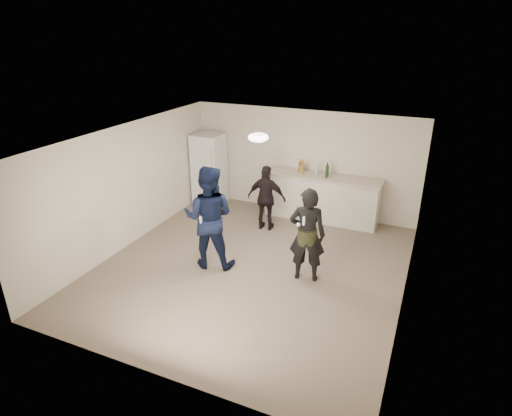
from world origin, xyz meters
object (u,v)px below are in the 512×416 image
at_px(shaker, 301,168).
at_px(man, 209,217).
at_px(woman, 307,235).
at_px(spectator, 267,198).
at_px(fridge, 209,169).
at_px(counter, 321,199).

xyz_separation_m(shaker, man, (-0.83, -2.96, -0.19)).
bearing_deg(man, shaker, -119.69).
bearing_deg(shaker, woman, -69.89).
distance_m(woman, spectator, 2.18).
distance_m(fridge, shaker, 2.41).
xyz_separation_m(fridge, man, (1.56, -2.80, 0.09)).
bearing_deg(fridge, woman, -37.04).
bearing_deg(shaker, spectator, -112.47).
xyz_separation_m(man, woman, (1.82, 0.25, -0.11)).
relative_size(counter, woman, 1.49).
height_order(man, spectator, man).
height_order(fridge, woman, fridge).
relative_size(woman, spectator, 1.18).
height_order(fridge, spectator, fridge).
relative_size(counter, fridge, 1.44).
height_order(shaker, man, man).
bearing_deg(woman, spectator, -60.15).
xyz_separation_m(fridge, shaker, (2.39, 0.16, 0.28)).
bearing_deg(counter, woman, -80.31).
xyz_separation_m(man, spectator, (0.38, 1.89, -0.25)).
bearing_deg(man, spectator, -115.55).
bearing_deg(spectator, shaker, -117.83).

